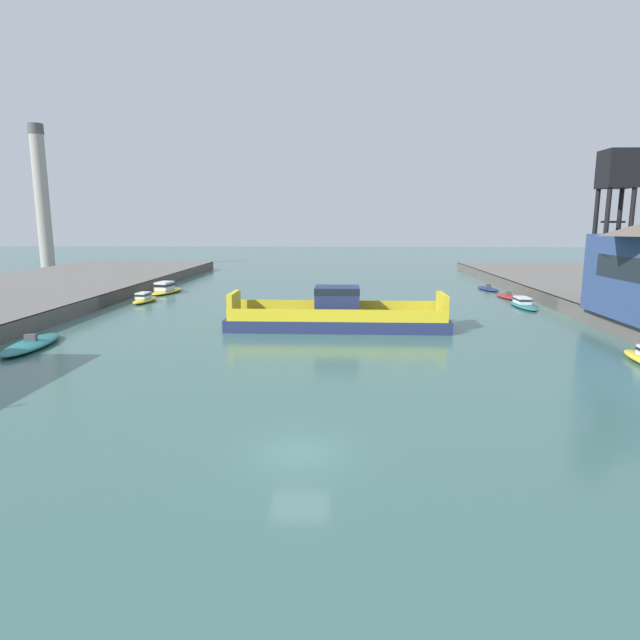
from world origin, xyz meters
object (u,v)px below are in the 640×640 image
(chain_ferry, at_px, (337,316))
(smokestack_distant_a, at_px, (42,193))
(moored_boat_mid_left, at_px, (488,289))
(moored_boat_far_right, at_px, (523,303))
(crane_tower, at_px, (616,187))
(moored_boat_near_left, at_px, (166,289))
(moored_boat_upstream_b, at_px, (31,344))
(moored_boat_near_right, at_px, (144,299))
(moored_boat_mid_right, at_px, (508,296))

(chain_ferry, height_order, smokestack_distant_a, smokestack_distant_a)
(moored_boat_mid_left, relative_size, moored_boat_far_right, 0.86)
(moored_boat_mid_left, distance_m, crane_tower, 27.93)
(moored_boat_near_left, bearing_deg, moored_boat_upstream_b, -89.48)
(moored_boat_near_left, height_order, moored_boat_far_right, moored_boat_near_left)
(chain_ferry, distance_m, moored_boat_mid_left, 36.65)
(moored_boat_mid_left, xyz_separation_m, smokestack_distant_a, (-83.30, 31.74, 15.47))
(moored_boat_mid_left, bearing_deg, moored_boat_upstream_b, -139.80)
(moored_boat_upstream_b, bearing_deg, moored_boat_mid_left, 40.20)
(moored_boat_near_left, height_order, crane_tower, crane_tower)
(moored_boat_near_right, relative_size, smokestack_distant_a, 0.20)
(chain_ferry, bearing_deg, smokestack_distant_a, 135.16)
(moored_boat_mid_right, bearing_deg, chain_ferry, -136.22)
(moored_boat_upstream_b, distance_m, crane_tower, 53.90)
(moored_boat_mid_right, xyz_separation_m, crane_tower, (4.56, -16.04, 12.80))
(chain_ferry, relative_size, smokestack_distant_a, 0.69)
(moored_boat_near_left, xyz_separation_m, moored_boat_near_right, (0.22, -8.65, -0.15))
(crane_tower, bearing_deg, chain_ferry, -169.04)
(moored_boat_mid_right, relative_size, smokestack_distant_a, 0.21)
(moored_boat_near_right, height_order, crane_tower, crane_tower)
(moored_boat_near_left, bearing_deg, smokestack_distant_a, 135.18)
(moored_boat_mid_right, distance_m, smokestack_distant_a, 94.06)
(moored_boat_near_left, height_order, moored_boat_mid_right, moored_boat_near_left)
(moored_boat_mid_right, bearing_deg, moored_boat_near_left, 176.60)
(chain_ferry, distance_m, smokestack_distant_a, 88.04)
(moored_boat_mid_left, height_order, moored_boat_far_right, moored_boat_far_right)
(moored_boat_near_right, xyz_separation_m, moored_boat_mid_left, (45.56, 14.20, -0.27))
(moored_boat_mid_left, bearing_deg, moored_boat_near_right, -162.69)
(chain_ferry, height_order, moored_boat_far_right, chain_ferry)
(chain_ferry, distance_m, crane_tower, 29.65)
(moored_boat_near_left, height_order, moored_boat_upstream_b, moored_boat_near_left)
(moored_boat_mid_right, xyz_separation_m, moored_boat_upstream_b, (-45.89, -30.14, 0.11))
(moored_boat_upstream_b, bearing_deg, smokestack_distant_a, 118.32)
(moored_boat_mid_left, bearing_deg, moored_boat_near_left, -173.09)
(moored_boat_upstream_b, height_order, smokestack_distant_a, smokestack_distant_a)
(moored_boat_upstream_b, bearing_deg, moored_boat_far_right, 26.33)
(moored_boat_mid_right, bearing_deg, smokestack_distant_a, 154.44)
(moored_boat_mid_right, bearing_deg, moored_boat_upstream_b, -146.70)
(chain_ferry, height_order, moored_boat_near_left, chain_ferry)
(moored_boat_near_right, distance_m, crane_tower, 53.03)
(moored_boat_upstream_b, bearing_deg, moored_boat_mid_right, 33.30)
(moored_boat_near_left, relative_size, moored_boat_far_right, 1.17)
(moored_boat_mid_left, bearing_deg, chain_ferry, -126.37)
(moored_boat_near_right, height_order, smokestack_distant_a, smokestack_distant_a)
(moored_boat_near_right, distance_m, moored_boat_far_right, 45.32)
(chain_ferry, bearing_deg, crane_tower, 10.96)
(moored_boat_near_right, bearing_deg, moored_boat_upstream_b, -89.82)
(moored_boat_mid_right, xyz_separation_m, smokestack_distant_a, (-83.70, 40.03, 15.48))
(crane_tower, bearing_deg, moored_boat_near_left, 159.69)
(moored_boat_upstream_b, bearing_deg, crane_tower, 15.62)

